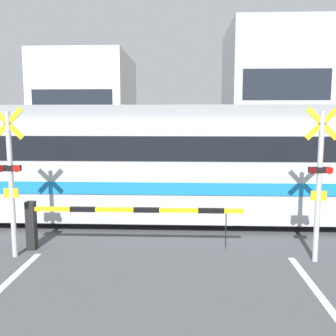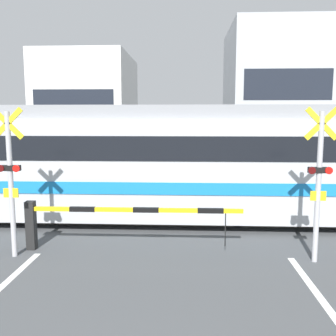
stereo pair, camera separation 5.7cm
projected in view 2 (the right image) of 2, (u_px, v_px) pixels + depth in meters
The scene contains 10 objects.
rail_track_near at pixel (167, 224), 10.54m from camera, with size 50.00×0.10×0.08m.
rail_track_far at pixel (170, 212), 11.96m from camera, with size 50.00×0.10×0.08m.
commuter_train at pixel (25, 159), 11.23m from camera, with size 20.28×2.91×3.35m.
crossing_barrier_near at pixel (92, 217), 8.49m from camera, with size 4.93×0.20×1.13m.
crossing_barrier_far at pixel (216, 179), 13.79m from camera, with size 4.93×0.20×1.13m.
crossing_signal_left at pixel (10, 176), 7.99m from camera, with size 0.68×0.15×3.24m.
crossing_signal_right at pixel (319, 178), 7.67m from camera, with size 0.68×0.15×3.24m.
pedestrian at pixel (184, 167), 15.99m from camera, with size 0.38×0.22×1.63m.
building_left_of_street at pixel (90, 109), 26.38m from camera, with size 5.87×7.59×7.27m.
building_right_of_street at pixel (273, 96), 25.65m from camera, with size 6.12×7.59×9.02m.
Camera 2 is at (0.51, -1.40, 3.01)m, focal length 40.00 mm.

